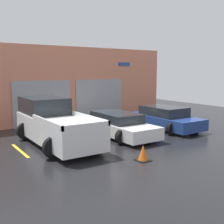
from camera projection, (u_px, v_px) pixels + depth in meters
The scene contains 10 objects.
ground_plane at pixel (101, 130), 14.78m from camera, with size 28.00×28.00×0.00m, color black.
shophouse_building at pixel (73, 85), 17.17m from camera, with size 13.13×0.68×4.54m.
pickup_truck at pixel (54, 123), 11.98m from camera, with size 2.42×5.39×1.91m.
sedan_white at pixel (117, 125), 13.48m from camera, with size 2.14×4.61×1.12m.
sedan_side at pixel (165, 118), 15.17m from camera, with size 2.25×4.28×1.20m.
parking_stripe_far_left at pixel (20, 151), 10.99m from camera, with size 0.12×2.20×0.01m, color gold.
parking_stripe_left at pixel (90, 140), 12.68m from camera, with size 0.12×2.20×0.01m, color gold.
parking_stripe_centre at pixel (143, 132), 14.38m from camera, with size 0.12×2.20×0.01m, color gold.
parking_stripe_right at pixel (184, 126), 16.07m from camera, with size 0.12×2.20×0.01m, color gold.
traffic_cone at pixel (143, 153), 9.75m from camera, with size 0.47×0.47×0.55m.
Camera 1 is at (-7.52, -12.40, 3.09)m, focal length 45.00 mm.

